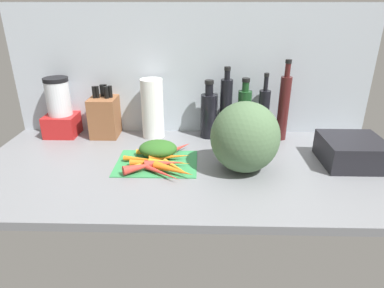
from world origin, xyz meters
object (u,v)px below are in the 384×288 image
at_px(carrot_10, 158,152).
at_px(paper_towel_roll, 153,109).
at_px(carrot_6, 169,157).
at_px(bottle_4, 284,107).
at_px(cutting_board, 157,163).
at_px(carrot_8, 140,165).
at_px(bottle_1, 226,107).
at_px(carrot_3, 176,167).
at_px(carrot_11, 177,149).
at_px(knife_block, 105,115).
at_px(blender_appliance, 60,111).
at_px(winter_squash, 245,137).
at_px(bottle_3, 263,114).
at_px(bottle_0, 209,114).
at_px(carrot_0, 169,162).
at_px(carrot_5, 152,163).
at_px(carrot_2, 174,170).
at_px(dish_rack, 352,151).
at_px(carrot_1, 143,160).
at_px(carrot_9, 162,173).
at_px(bottle_2, 244,113).
at_px(carrot_7, 142,167).
at_px(carrot_4, 164,163).

distance_m(carrot_10, paper_towel_roll, 0.26).
height_order(carrot_6, carrot_10, carrot_6).
bearing_deg(bottle_4, cutting_board, -152.85).
relative_size(carrot_8, bottle_1, 0.30).
bearing_deg(carrot_3, carrot_11, 92.34).
relative_size(knife_block, blender_appliance, 0.87).
bearing_deg(winter_squash, paper_towel_roll, 139.24).
xyz_separation_m(bottle_3, bottle_4, (0.09, 0.01, 0.03)).
xyz_separation_m(bottle_0, bottle_1, (0.08, 0.01, 0.03)).
bearing_deg(winter_squash, carrot_0, 176.02).
bearing_deg(carrot_5, carrot_10, 85.40).
height_order(carrot_2, bottle_0, bottle_0).
height_order(carrot_6, winter_squash, winter_squash).
bearing_deg(bottle_1, dish_rack, -30.07).
distance_m(carrot_0, carrot_2, 0.08).
distance_m(carrot_1, carrot_9, 0.14).
relative_size(carrot_6, bottle_3, 0.53).
distance_m(carrot_9, bottle_2, 0.55).
bearing_deg(carrot_3, carrot_2, -98.23).
height_order(paper_towel_roll, bottle_1, bottle_1).
bearing_deg(carrot_6, dish_rack, 0.47).
distance_m(cutting_board, carrot_7, 0.09).
relative_size(carrot_2, bottle_2, 0.58).
xyz_separation_m(carrot_5, carrot_11, (0.09, 0.13, 0.00)).
bearing_deg(knife_block, carrot_9, -53.40).
bearing_deg(carrot_7, blender_appliance, 139.56).
relative_size(carrot_5, carrot_8, 1.73).
height_order(paper_towel_roll, dish_rack, paper_towel_roll).
relative_size(carrot_2, carrot_5, 0.95).
bearing_deg(dish_rack, bottle_2, 145.88).
distance_m(knife_block, bottle_1, 0.58).
bearing_deg(bottle_1, cutting_board, -133.29).
xyz_separation_m(paper_towel_roll, bottle_1, (0.34, 0.01, 0.01)).
distance_m(carrot_0, carrot_4, 0.03).
distance_m(carrot_2, bottle_4, 0.63).
bearing_deg(carrot_3, carrot_7, -173.82).
distance_m(carrot_4, bottle_3, 0.54).
relative_size(paper_towel_roll, bottle_2, 0.98).
distance_m(carrot_5, carrot_7, 0.05).
bearing_deg(bottle_0, paper_towel_roll, -179.42).
xyz_separation_m(cutting_board, bottle_4, (0.56, 0.29, 0.16)).
xyz_separation_m(carrot_1, carrot_4, (0.09, -0.04, 0.01)).
bearing_deg(cutting_board, bottle_3, 30.40).
height_order(carrot_10, winter_squash, winter_squash).
xyz_separation_m(bottle_0, bottle_3, (0.25, -0.03, 0.01)).
xyz_separation_m(cutting_board, dish_rack, (0.78, 0.03, 0.05)).
relative_size(carrot_5, bottle_0, 0.63).
bearing_deg(carrot_5, carrot_9, -58.91).
distance_m(carrot_2, winter_squash, 0.29).
distance_m(bottle_1, bottle_4, 0.26).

